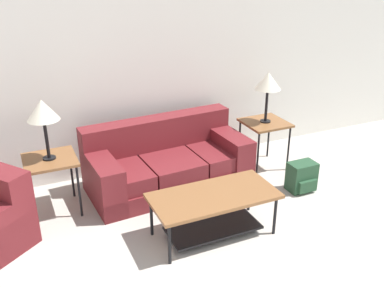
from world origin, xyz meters
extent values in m
cube|color=silver|center=(0.00, 4.41, 1.30)|extent=(8.72, 0.06, 2.60)
cube|color=maroon|center=(-0.20, 3.71, 0.11)|extent=(2.03, 1.04, 0.22)
cube|color=maroon|center=(-0.86, 3.65, 0.32)|extent=(0.69, 0.87, 0.20)
cube|color=maroon|center=(-0.20, 3.69, 0.32)|extent=(0.69, 0.87, 0.20)
cube|color=maroon|center=(0.46, 3.73, 0.32)|extent=(0.69, 0.87, 0.20)
cube|color=maroon|center=(-0.22, 4.04, 0.62)|extent=(1.99, 0.38, 0.40)
cube|color=maroon|center=(-1.05, 3.65, 0.29)|extent=(0.34, 0.94, 0.58)
cube|color=maroon|center=(0.65, 3.76, 0.29)|extent=(0.34, 0.94, 0.58)
cube|color=brown|center=(-0.16, 2.56, 0.46)|extent=(1.29, 0.63, 0.04)
cylinder|color=black|center=(-0.75, 2.31, 0.22)|extent=(0.03, 0.03, 0.44)
cylinder|color=black|center=(0.42, 2.31, 0.22)|extent=(0.03, 0.03, 0.44)
cylinder|color=black|center=(-0.75, 2.81, 0.22)|extent=(0.03, 0.03, 0.44)
cylinder|color=black|center=(0.42, 2.81, 0.22)|extent=(0.03, 0.03, 0.44)
cube|color=black|center=(-0.16, 2.56, 0.08)|extent=(0.97, 0.44, 0.02)
cube|color=brown|center=(-1.59, 3.71, 0.64)|extent=(0.56, 0.56, 0.03)
cylinder|color=black|center=(-1.83, 3.47, 0.31)|extent=(0.03, 0.03, 0.63)
cylinder|color=black|center=(-1.35, 3.47, 0.31)|extent=(0.03, 0.03, 0.63)
cylinder|color=black|center=(-1.83, 3.95, 0.31)|extent=(0.03, 0.03, 0.63)
cylinder|color=black|center=(-1.35, 3.95, 0.31)|extent=(0.03, 0.03, 0.63)
cube|color=brown|center=(1.19, 3.71, 0.64)|extent=(0.56, 0.56, 0.03)
cylinder|color=black|center=(0.95, 3.47, 0.31)|extent=(0.03, 0.03, 0.63)
cylinder|color=black|center=(1.43, 3.47, 0.31)|extent=(0.03, 0.03, 0.63)
cylinder|color=black|center=(0.95, 3.95, 0.31)|extent=(0.03, 0.03, 0.63)
cylinder|color=black|center=(1.43, 3.95, 0.31)|extent=(0.03, 0.03, 0.63)
cylinder|color=black|center=(-1.59, 3.71, 0.66)|extent=(0.14, 0.14, 0.02)
cylinder|color=black|center=(-1.59, 3.71, 0.89)|extent=(0.04, 0.04, 0.43)
cone|color=beige|center=(-1.59, 3.71, 1.22)|extent=(0.34, 0.34, 0.22)
cylinder|color=black|center=(1.19, 3.71, 0.66)|extent=(0.14, 0.14, 0.02)
cylinder|color=black|center=(1.19, 3.71, 0.89)|extent=(0.04, 0.04, 0.43)
cone|color=beige|center=(1.19, 3.71, 1.22)|extent=(0.34, 0.34, 0.22)
cube|color=#23472D|center=(1.26, 2.95, 0.18)|extent=(0.34, 0.22, 0.37)
cube|color=#23472D|center=(1.26, 2.82, 0.11)|extent=(0.25, 0.05, 0.15)
cylinder|color=#23472D|center=(1.17, 3.08, 0.20)|extent=(0.02, 0.02, 0.27)
cylinder|color=#23472D|center=(1.35, 3.08, 0.20)|extent=(0.02, 0.02, 0.27)
camera|label=1|loc=(-1.90, -0.76, 2.66)|focal=40.00mm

